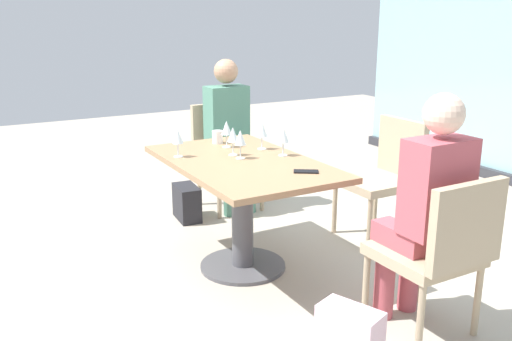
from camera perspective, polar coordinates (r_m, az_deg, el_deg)
The scene contains 17 objects.
ground_plane at distance 3.79m, azimuth -1.34°, elevation -9.72°, with size 12.00×12.00×0.00m, color #A89E8E.
dining_table_main at distance 3.59m, azimuth -1.39°, elevation -1.85°, with size 1.35×0.81×0.73m.
chair_far_right at distance 2.98m, azimuth 18.03°, elevation -7.37°, with size 0.50×0.46×0.87m.
chair_far_left at distance 4.84m, azimuth -3.20°, elevation 2.18°, with size 0.50×0.46×0.87m.
chair_near_window at distance 4.27m, azimuth 12.91°, elevation -0.04°, with size 0.46×0.51×0.87m.
person_far_right at distance 2.98m, azimuth 16.83°, elevation -3.10°, with size 0.39×0.34×1.26m.
person_far_left at distance 4.70m, azimuth -2.64°, elevation 4.32°, with size 0.39×0.34×1.26m.
wine_glass_0 at distance 3.63m, azimuth 2.77°, elevation 3.52°, with size 0.07×0.07×0.18m.
wine_glass_1 at distance 3.64m, azimuth -2.34°, elevation 3.56°, with size 0.07×0.07×0.18m.
wine_glass_2 at distance 3.80m, azimuth 0.60°, elevation 4.10°, with size 0.07×0.07×0.18m.
wine_glass_3 at distance 3.86m, azimuth -2.99°, elevation 4.26°, with size 0.07×0.07×0.18m.
wine_glass_4 at distance 3.62m, azimuth -7.92°, elevation 3.38°, with size 0.07×0.07×0.18m.
wine_glass_5 at distance 3.55m, azimuth -1.60°, elevation 3.27°, with size 0.07×0.07×0.18m.
coffee_cup at distance 4.00m, azimuth -3.90°, elevation 3.39°, with size 0.08×0.08×0.09m, color white.
cell_phone_on_table at distance 3.28m, azimuth 5.07°, elevation -0.10°, with size 0.07×0.14×0.01m, color black.
handbag_0 at distance 2.84m, azimuth 9.40°, elevation -16.10°, with size 0.30×0.16×0.28m, color beige.
handbag_1 at distance 4.61m, azimuth -6.99°, elevation -3.24°, with size 0.30×0.16×0.28m, color #232328.
Camera 1 is at (3.02, -1.60, 1.62)m, focal length 39.66 mm.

